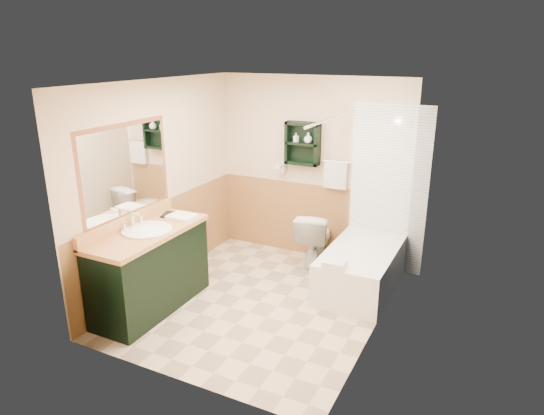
# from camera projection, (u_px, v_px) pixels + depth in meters

# --- Properties ---
(floor) EXTENTS (3.00, 3.00, 0.00)m
(floor) POSITION_uv_depth(u_px,v_px,m) (259.00, 302.00, 5.45)
(floor) COLOR beige
(floor) RESTS_ON ground
(back_wall) EXTENTS (2.60, 0.04, 2.40)m
(back_wall) POSITION_uv_depth(u_px,v_px,m) (312.00, 169.00, 6.37)
(back_wall) COLOR beige
(back_wall) RESTS_ON ground
(left_wall) EXTENTS (0.04, 3.00, 2.40)m
(left_wall) POSITION_uv_depth(u_px,v_px,m) (158.00, 185.00, 5.63)
(left_wall) COLOR beige
(left_wall) RESTS_ON ground
(right_wall) EXTENTS (0.04, 3.00, 2.40)m
(right_wall) POSITION_uv_depth(u_px,v_px,m) (383.00, 219.00, 4.52)
(right_wall) COLOR beige
(right_wall) RESTS_ON ground
(ceiling) EXTENTS (2.60, 3.00, 0.04)m
(ceiling) POSITION_uv_depth(u_px,v_px,m) (257.00, 80.00, 4.69)
(ceiling) COLOR white
(ceiling) RESTS_ON back_wall
(wainscot_left) EXTENTS (2.98, 2.98, 1.00)m
(wainscot_left) POSITION_uv_depth(u_px,v_px,m) (165.00, 241.00, 5.84)
(wainscot_left) COLOR #B27548
(wainscot_left) RESTS_ON left_wall
(wainscot_back) EXTENTS (2.58, 2.58, 1.00)m
(wainscot_back) POSITION_uv_depth(u_px,v_px,m) (310.00, 220.00, 6.56)
(wainscot_back) COLOR #B27548
(wainscot_back) RESTS_ON back_wall
(mirror_frame) EXTENTS (1.30, 1.30, 1.00)m
(mirror_frame) POSITION_uv_depth(u_px,v_px,m) (126.00, 171.00, 5.05)
(mirror_frame) COLOR #955330
(mirror_frame) RESTS_ON left_wall
(mirror_glass) EXTENTS (1.20, 1.20, 0.90)m
(mirror_glass) POSITION_uv_depth(u_px,v_px,m) (126.00, 171.00, 5.04)
(mirror_glass) COLOR white
(mirror_glass) RESTS_ON left_wall
(tile_right) EXTENTS (1.50, 1.50, 2.10)m
(tile_right) POSITION_uv_depth(u_px,v_px,m) (396.00, 210.00, 5.22)
(tile_right) COLOR white
(tile_right) RESTS_ON right_wall
(tile_back) EXTENTS (0.95, 0.95, 2.10)m
(tile_back) POSITION_uv_depth(u_px,v_px,m) (388.00, 191.00, 5.95)
(tile_back) COLOR white
(tile_back) RESTS_ON back_wall
(tile_accent) EXTENTS (1.50, 1.50, 0.10)m
(tile_accent) POSITION_uv_depth(u_px,v_px,m) (402.00, 132.00, 4.96)
(tile_accent) COLOR #12402A
(tile_accent) RESTS_ON right_wall
(wall_shelf) EXTENTS (0.45, 0.15, 0.55)m
(wall_shelf) POSITION_uv_depth(u_px,v_px,m) (302.00, 144.00, 6.20)
(wall_shelf) COLOR black
(wall_shelf) RESTS_ON back_wall
(hair_dryer) EXTENTS (0.10, 0.24, 0.18)m
(hair_dryer) POSITION_uv_depth(u_px,v_px,m) (282.00, 167.00, 6.46)
(hair_dryer) COLOR silver
(hair_dryer) RESTS_ON back_wall
(towel_bar) EXTENTS (0.40, 0.06, 0.40)m
(towel_bar) POSITION_uv_depth(u_px,v_px,m) (336.00, 162.00, 6.11)
(towel_bar) COLOR white
(towel_bar) RESTS_ON back_wall
(curtain_rod) EXTENTS (0.03, 1.60, 0.03)m
(curtain_rod) POSITION_uv_depth(u_px,v_px,m) (333.00, 118.00, 5.24)
(curtain_rod) COLOR silver
(curtain_rod) RESTS_ON back_wall
(shower_curtain) EXTENTS (1.05, 1.05, 1.70)m
(shower_curtain) POSITION_uv_depth(u_px,v_px,m) (336.00, 189.00, 5.66)
(shower_curtain) COLOR beige
(shower_curtain) RESTS_ON curtain_rod
(vanity) EXTENTS (0.59, 1.42, 0.90)m
(vanity) POSITION_uv_depth(u_px,v_px,m) (150.00, 270.00, 5.20)
(vanity) COLOR black
(vanity) RESTS_ON ground
(bathtub) EXTENTS (0.76, 1.50, 0.51)m
(bathtub) POSITION_uv_depth(u_px,v_px,m) (363.00, 267.00, 5.72)
(bathtub) COLOR white
(bathtub) RESTS_ON ground
(toilet) EXTENTS (0.53, 0.80, 0.72)m
(toilet) POSITION_uv_depth(u_px,v_px,m) (315.00, 239.00, 6.28)
(toilet) COLOR white
(toilet) RESTS_ON ground
(counter_towel) EXTENTS (0.30, 0.23, 0.04)m
(counter_towel) POSITION_uv_depth(u_px,v_px,m) (182.00, 217.00, 5.41)
(counter_towel) COLOR white
(counter_towel) RESTS_ON vanity
(vanity_book) EXTENTS (0.15, 0.06, 0.20)m
(vanity_book) POSITION_uv_depth(u_px,v_px,m) (162.00, 206.00, 5.50)
(vanity_book) COLOR black
(vanity_book) RESTS_ON vanity
(tub_towel) EXTENTS (0.23, 0.19, 0.07)m
(tub_towel) POSITION_uv_depth(u_px,v_px,m) (335.00, 264.00, 5.13)
(tub_towel) COLOR white
(tub_towel) RESTS_ON bathtub
(soap_bottle_a) EXTENTS (0.09, 0.13, 0.05)m
(soap_bottle_a) POSITION_uv_depth(u_px,v_px,m) (296.00, 140.00, 6.22)
(soap_bottle_a) COLOR white
(soap_bottle_a) RESTS_ON wall_shelf
(soap_bottle_b) EXTENTS (0.11, 0.14, 0.11)m
(soap_bottle_b) POSITION_uv_depth(u_px,v_px,m) (308.00, 139.00, 6.14)
(soap_bottle_b) COLOR white
(soap_bottle_b) RESTS_ON wall_shelf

